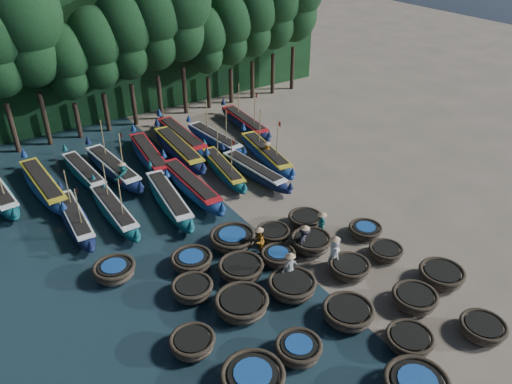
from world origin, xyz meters
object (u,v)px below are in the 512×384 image
coracle_23 (273,234)px  long_boat_11 (84,172)px  coracle_18 (311,242)px  coracle_21 (192,261)px  fisherman_6 (267,152)px  coracle_10 (192,343)px  long_boat_14 (179,149)px  coracle_22 (232,239)px  long_boat_8 (266,154)px  coracle_3 (409,340)px  long_boat_3 (114,210)px  coracle_9 (441,275)px  fisherman_0 (334,251)px  coracle_15 (192,289)px  coracle_8 (414,299)px  fisherman_4 (290,267)px  fisherman_1 (322,224)px  coracle_6 (298,349)px  coracle_11 (242,304)px  coracle_5 (253,379)px  long_boat_17 (245,123)px  long_boat_2 (75,218)px  coracle_4 (483,328)px  coracle_17 (278,256)px  fisherman_2 (259,240)px  coracle_12 (292,286)px  fisherman_3 (304,239)px  long_boat_16 (215,139)px  long_boat_5 (191,185)px  coracle_16 (241,269)px  long_boat_4 (169,199)px  long_boat_10 (43,185)px  coracle_20 (115,271)px  long_boat_6 (223,169)px  long_boat_7 (254,171)px  coracle_19 (365,230)px  coracle_7 (348,313)px  long_boat_13 (149,155)px  fisherman_5 (123,175)px  coracle_24 (305,220)px

coracle_23 → long_boat_11: (-6.56, 12.54, 0.12)m
coracle_18 → coracle_21: bearing=160.2°
fisherman_6 → coracle_23: bearing=109.0°
coracle_10 → long_boat_14: (7.47, 16.64, 0.16)m
coracle_22 → long_boat_8: (7.21, 7.34, 0.08)m
coracle_3 → long_boat_3: long_boat_3 is taller
coracle_22 → coracle_9: bearing=-49.6°
coracle_21 → fisherman_0: bearing=-32.3°
coracle_15 → long_boat_14: size_ratio=0.25×
coracle_8 → fisherman_4: size_ratio=1.24×
coracle_22 → long_boat_8: bearing=45.5°
long_boat_11 → fisherman_1: 16.45m
coracle_6 → coracle_8: coracle_6 is taller
coracle_11 → long_boat_3: bearing=101.1°
coracle_5 → coracle_10: bearing=110.9°
coracle_11 → long_boat_17: 20.71m
coracle_23 → coracle_5: bearing=-129.8°
long_boat_2 → fisherman_0: (9.92, -10.89, 0.42)m
coracle_4 → coracle_17: bearing=116.7°
fisherman_2 → coracle_22: bearing=-90.5°
coracle_12 → fisherman_3: (2.43, 2.17, 0.41)m
fisherman_2 → coracle_5: bearing=20.1°
long_boat_3 → long_boat_16: size_ratio=0.99×
coracle_3 → fisherman_4: fisherman_4 is taller
coracle_22 → long_boat_17: (8.99, 12.94, 0.07)m
coracle_15 → fisherman_0: (7.05, -1.93, 0.48)m
long_boat_3 → long_boat_5: 5.04m
coracle_16 → coracle_17: coracle_16 is taller
coracle_17 → long_boat_4: 8.41m
coracle_5 → long_boat_10: (-3.05, 19.61, 0.11)m
coracle_4 → coracle_17: size_ratio=1.00×
coracle_11 → coracle_20: 6.75m
coracle_21 → long_boat_6: (6.27, 7.59, 0.06)m
long_boat_7 → fisherman_2: bearing=-127.1°
coracle_3 → coracle_19: coracle_3 is taller
coracle_9 → fisherman_1: fisherman_1 is taller
coracle_7 → long_boat_5: 13.84m
coracle_18 → long_boat_13: bearing=102.4°
long_boat_5 → fisherman_5: 4.43m
fisherman_4 → long_boat_14: bearing=-99.3°
coracle_5 → fisherman_5: bearing=85.2°
coracle_11 → long_boat_13: size_ratio=0.30×
long_boat_2 → coracle_8: bearing=-51.2°
long_boat_10 → long_boat_17: long_boat_17 is taller
long_boat_16 → fisherman_2: 13.68m
long_boat_14 → fisherman_1: bearing=-77.6°
coracle_16 → coracle_23: bearing=28.0°
coracle_24 → fisherman_4: bearing=-137.4°
coracle_11 → coracle_3: bearing=-49.4°
coracle_17 → fisherman_1: (3.33, 0.56, 0.47)m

